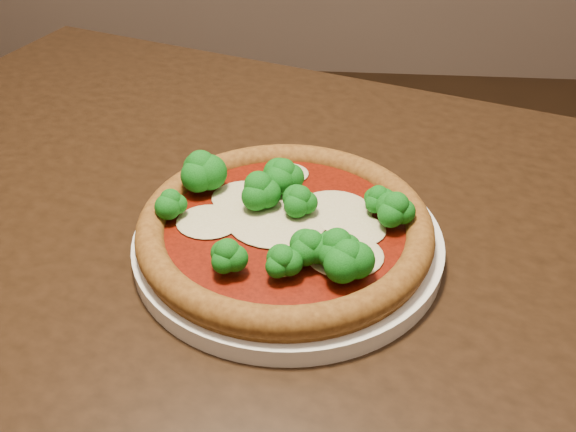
{
  "coord_description": "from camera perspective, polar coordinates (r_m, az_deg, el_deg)",
  "views": [
    {
      "loc": [
        -0.12,
        -0.63,
        1.15
      ],
      "look_at": [
        -0.16,
        -0.14,
        0.79
      ],
      "focal_mm": 40.0,
      "sensor_mm": 36.0,
      "label": 1
    }
  ],
  "objects": [
    {
      "name": "plate",
      "position": [
        0.62,
        0.0,
        -2.31
      ],
      "size": [
        0.3,
        0.3,
        0.02
      ],
      "primitive_type": "cylinder",
      "color": "white",
      "rests_on": "dining_table"
    },
    {
      "name": "dining_table",
      "position": [
        0.7,
        -6.19,
        -9.47
      ],
      "size": [
        1.31,
        1.18,
        0.75
      ],
      "rotation": [
        0.0,
        0.0,
        -0.34
      ],
      "color": "black",
      "rests_on": "floor"
    },
    {
      "name": "pizza",
      "position": [
        0.6,
        -0.23,
        -0.69
      ],
      "size": [
        0.28,
        0.28,
        0.06
      ],
      "rotation": [
        0.0,
        0.0,
        -0.07
      ],
      "color": "brown",
      "rests_on": "plate"
    }
  ]
}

